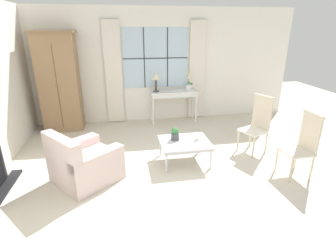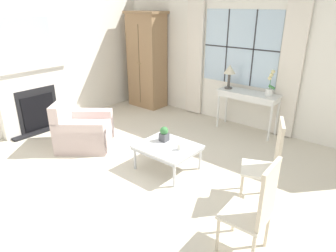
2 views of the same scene
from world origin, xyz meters
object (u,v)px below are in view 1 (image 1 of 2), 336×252
at_px(armchair_upholstered, 84,164).
at_px(coffee_table, 185,143).
at_px(accent_chair_wooden, 303,142).
at_px(pillar_candle, 197,138).
at_px(side_chair_wooden, 258,122).
at_px(potted_orchid, 189,83).
at_px(potted_plant_small, 175,134).
at_px(table_lamp, 156,77).
at_px(armoire, 60,82).
at_px(console_table, 174,95).

relative_size(armchair_upholstered, coffee_table, 1.38).
bearing_deg(accent_chair_wooden, armchair_upholstered, 172.89).
relative_size(coffee_table, pillar_candle, 7.88).
bearing_deg(accent_chair_wooden, side_chair_wooden, 105.76).
height_order(potted_orchid, potted_plant_small, potted_orchid).
bearing_deg(pillar_candle, accent_chair_wooden, -26.53).
bearing_deg(table_lamp, potted_plant_small, -88.51).
relative_size(table_lamp, coffee_table, 0.55).
xyz_separation_m(armchair_upholstered, potted_plant_small, (1.56, 0.44, 0.24)).
bearing_deg(side_chair_wooden, potted_plant_small, -176.58).
distance_m(armchair_upholstered, accent_chair_wooden, 3.53).
bearing_deg(armchair_upholstered, potted_orchid, 47.35).
xyz_separation_m(table_lamp, potted_plant_small, (0.05, -2.09, -0.65)).
bearing_deg(armoire, side_chair_wooden, -26.26).
height_order(armoire, side_chair_wooden, armoire).
bearing_deg(potted_orchid, armchair_upholstered, -132.65).
height_order(console_table, accent_chair_wooden, accent_chair_wooden).
xyz_separation_m(armchair_upholstered, coffee_table, (1.71, 0.33, 0.08)).
xyz_separation_m(console_table, table_lamp, (-0.45, -0.01, 0.46)).
distance_m(side_chair_wooden, potted_plant_small, 1.66).
distance_m(table_lamp, accent_chair_wooden, 3.62).
height_order(console_table, potted_plant_small, console_table).
bearing_deg(potted_plant_small, pillar_candle, -14.73).
height_order(side_chair_wooden, potted_plant_small, side_chair_wooden).
height_order(table_lamp, accent_chair_wooden, table_lamp).
bearing_deg(armoire, console_table, 0.96).
relative_size(potted_orchid, pillar_candle, 4.39).
height_order(table_lamp, coffee_table, table_lamp).
relative_size(potted_orchid, potted_plant_small, 2.09).
distance_m(accent_chair_wooden, pillar_candle, 1.74).
relative_size(console_table, table_lamp, 2.47).
bearing_deg(side_chair_wooden, potted_orchid, 113.36).
bearing_deg(armchair_upholstered, potted_plant_small, 15.78).
relative_size(table_lamp, potted_orchid, 0.98).
distance_m(potted_plant_small, pillar_candle, 0.40).
bearing_deg(side_chair_wooden, armoire, 153.74).
bearing_deg(console_table, potted_orchid, 2.03).
relative_size(table_lamp, side_chair_wooden, 0.43).
relative_size(potted_orchid, coffee_table, 0.56).
bearing_deg(potted_orchid, potted_plant_small, -110.55).
height_order(armoire, table_lamp, armoire).
bearing_deg(potted_orchid, accent_chair_wooden, -69.04).
bearing_deg(potted_plant_small, coffee_table, -33.93).
height_order(coffee_table, pillar_candle, pillar_candle).
distance_m(table_lamp, armchair_upholstered, 3.07).
xyz_separation_m(table_lamp, side_chair_wooden, (1.71, -1.99, -0.57)).
height_order(console_table, coffee_table, console_table).
height_order(table_lamp, armchair_upholstered, table_lamp).
bearing_deg(potted_orchid, coffee_table, -105.96).
distance_m(potted_orchid, armchair_upholstered, 3.54).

